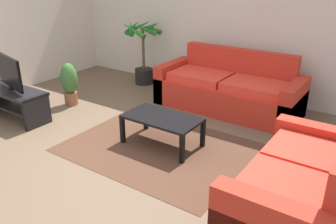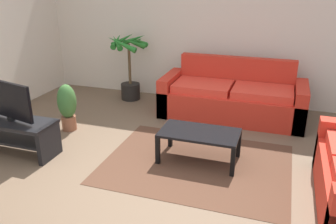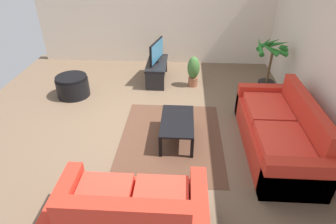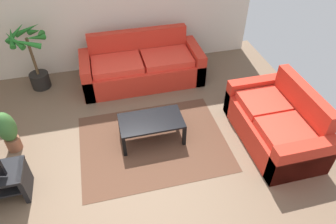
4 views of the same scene
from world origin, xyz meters
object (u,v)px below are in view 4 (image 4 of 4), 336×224
object	(u,v)px
couch_main	(142,67)
couch_loveseat	(276,124)
potted_plant_small	(8,130)
potted_palm	(33,59)
coffee_table	(151,123)

from	to	relation	value
couch_main	couch_loveseat	bearing A→B (deg)	-50.62
couch_loveseat	couch_main	bearing A→B (deg)	129.38
couch_main	potted_plant_small	bearing A→B (deg)	-149.53
couch_loveseat	potted_plant_small	distance (m)	3.92
potted_palm	potted_plant_small	size ratio (longest dim) A/B	1.73
couch_loveseat	coffee_table	world-z (taller)	couch_loveseat
potted_palm	potted_plant_small	bearing A→B (deg)	-100.74
couch_loveseat	potted_plant_small	size ratio (longest dim) A/B	2.37
potted_plant_small	couch_loveseat	bearing A→B (deg)	-10.94
couch_main	couch_loveseat	xyz separation A→B (m)	(1.67, -2.03, -0.00)
potted_palm	coffee_table	bearing A→B (deg)	-46.49
coffee_table	potted_plant_small	distance (m)	2.06
couch_main	coffee_table	xyz separation A→B (m)	(-0.15, -1.58, 0.03)
coffee_table	potted_palm	size ratio (longest dim) A/B	0.79
coffee_table	potted_plant_small	xyz separation A→B (m)	(-2.04, 0.29, 0.04)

